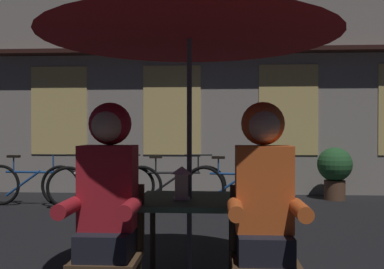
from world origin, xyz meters
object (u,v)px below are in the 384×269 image
object	(u,v)px
cafe_table	(189,213)
lantern	(182,182)
patio_umbrella	(189,12)
chair_right	(263,249)
bicycle_third	(174,185)
potted_plant	(335,169)
person_right_hooded	(264,193)
person_left_hooded	(107,191)
chair_left	(110,247)
bicycle_fourth	(236,187)
bicycle_nearest	(30,184)
bicycle_second	(101,186)

from	to	relation	value
cafe_table	lantern	distance (m)	0.23
patio_umbrella	lantern	xyz separation A→B (m)	(-0.05, -0.04, -1.20)
chair_right	bicycle_third	bearing A→B (deg)	103.44
potted_plant	person_right_hooded	bearing A→B (deg)	-109.52
person_left_hooded	cafe_table	bearing A→B (deg)	41.57
cafe_table	bicycle_third	distance (m)	3.75
chair_left	bicycle_fourth	size ratio (longest dim) A/B	0.52
lantern	patio_umbrella	bearing A→B (deg)	38.44
cafe_table	chair_right	size ratio (longest dim) A/B	0.85
person_left_hooded	bicycle_third	bearing A→B (deg)	90.19
lantern	person_right_hooded	bearing A→B (deg)	-36.07
chair_left	person_right_hooded	size ratio (longest dim) A/B	0.62
bicycle_nearest	bicycle_second	bearing A→B (deg)	-4.47
bicycle_second	chair_right	bearing A→B (deg)	-61.90
bicycle_fourth	cafe_table	bearing A→B (deg)	-97.86
chair_left	bicycle_fourth	world-z (taller)	chair_left
bicycle_nearest	bicycle_fourth	world-z (taller)	same
chair_left	person_right_hooded	distance (m)	1.03
chair_left	bicycle_nearest	world-z (taller)	chair_left
bicycle_nearest	bicycle_second	distance (m)	1.19
chair_left	bicycle_third	bearing A→B (deg)	90.20
bicycle_nearest	bicycle_third	world-z (taller)	same
person_right_hooded	bicycle_fourth	bearing A→B (deg)	89.80
chair_right	cafe_table	bearing A→B (deg)	142.45
bicycle_nearest	bicycle_second	xyz separation A→B (m)	(1.18, -0.09, 0.00)
cafe_table	bicycle_fourth	distance (m)	3.62
patio_umbrella	potted_plant	world-z (taller)	patio_umbrella
chair_right	bicycle_third	size ratio (longest dim) A/B	0.52
cafe_table	potted_plant	distance (m)	5.09
lantern	bicycle_fourth	bearing A→B (deg)	81.44
person_right_hooded	bicycle_nearest	size ratio (longest dim) A/B	0.83
patio_umbrella	person_right_hooded	size ratio (longest dim) A/B	1.65
lantern	chair_left	xyz separation A→B (m)	(-0.43, -0.33, -0.37)
person_left_hooded	bicycle_fourth	distance (m)	4.15
person_left_hooded	bicycle_fourth	size ratio (longest dim) A/B	0.84
chair_right	potted_plant	bearing A→B (deg)	70.28
cafe_table	lantern	xyz separation A→B (m)	(-0.05, -0.04, 0.22)
patio_umbrella	bicycle_third	world-z (taller)	patio_umbrella
chair_left	potted_plant	xyz separation A→B (m)	(2.73, 4.93, 0.05)
chair_left	bicycle_nearest	size ratio (longest dim) A/B	0.52
bicycle_fourth	potted_plant	bearing A→B (deg)	29.42
lantern	bicycle_third	world-z (taller)	lantern
lantern	person_left_hooded	world-z (taller)	person_left_hooded
lantern	person_right_hooded	world-z (taller)	person_right_hooded
cafe_table	chair_right	xyz separation A→B (m)	(0.48, -0.37, -0.15)
patio_umbrella	cafe_table	bearing A→B (deg)	0.00
bicycle_nearest	chair_left	bearing A→B (deg)	-60.01
patio_umbrella	chair_right	world-z (taller)	patio_umbrella
cafe_table	patio_umbrella	distance (m)	1.42
cafe_table	potted_plant	world-z (taller)	potted_plant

